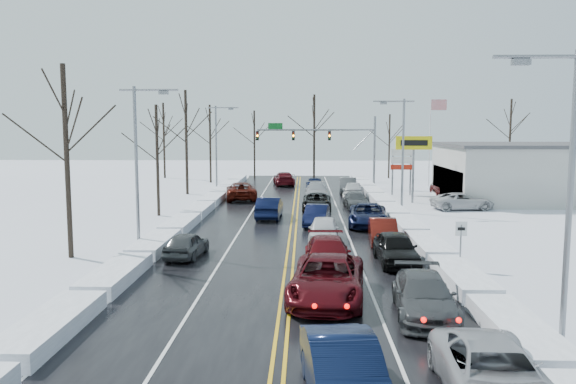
{
  "coord_description": "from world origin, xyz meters",
  "views": [
    {
      "loc": [
        0.73,
        -34.5,
        6.81
      ],
      "look_at": [
        -0.36,
        2.61,
        2.5
      ],
      "focal_mm": 35.0,
      "sensor_mm": 36.0,
      "label": 1
    }
  ],
  "objects_px": {
    "dealership_building": "(555,172)",
    "tires_plus_sign": "(414,147)",
    "traffic_signal_mast": "(329,139)",
    "flagpole": "(431,135)",
    "oncoming_car_0": "(270,218)"
  },
  "relations": [
    {
      "from": "dealership_building",
      "to": "tires_plus_sign",
      "type": "bearing_deg",
      "value": -171.53
    },
    {
      "from": "traffic_signal_mast",
      "to": "dealership_building",
      "type": "relative_size",
      "value": 0.65
    },
    {
      "from": "flagpole",
      "to": "tires_plus_sign",
      "type": "bearing_deg",
      "value": -108.44
    },
    {
      "from": "traffic_signal_mast",
      "to": "tires_plus_sign",
      "type": "bearing_deg",
      "value": -59.54
    },
    {
      "from": "flagpole",
      "to": "oncoming_car_0",
      "type": "distance_m",
      "value": 29.21
    },
    {
      "from": "tires_plus_sign",
      "to": "oncoming_car_0",
      "type": "xyz_separation_m",
      "value": [
        -12.38,
        -8.97,
        -4.99
      ]
    },
    {
      "from": "tires_plus_sign",
      "to": "dealership_building",
      "type": "height_order",
      "value": "tires_plus_sign"
    },
    {
      "from": "traffic_signal_mast",
      "to": "tires_plus_sign",
      "type": "distance_m",
      "value": 13.92
    },
    {
      "from": "tires_plus_sign",
      "to": "flagpole",
      "type": "relative_size",
      "value": 0.6
    },
    {
      "from": "flagpole",
      "to": "dealership_building",
      "type": "bearing_deg",
      "value": -53.73
    },
    {
      "from": "tires_plus_sign",
      "to": "oncoming_car_0",
      "type": "relative_size",
      "value": 1.23
    },
    {
      "from": "traffic_signal_mast",
      "to": "flagpole",
      "type": "distance_m",
      "value": 11.9
    },
    {
      "from": "tires_plus_sign",
      "to": "oncoming_car_0",
      "type": "bearing_deg",
      "value": -144.07
    },
    {
      "from": "traffic_signal_mast",
      "to": "dealership_building",
      "type": "bearing_deg",
      "value": -25.95
    },
    {
      "from": "tires_plus_sign",
      "to": "oncoming_car_0",
      "type": "height_order",
      "value": "tires_plus_sign"
    }
  ]
}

